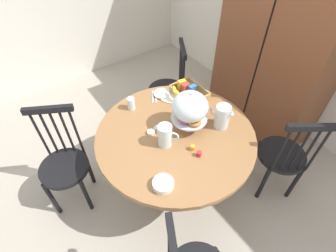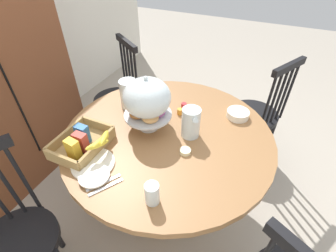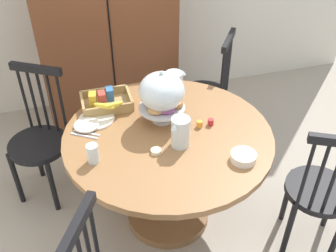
% 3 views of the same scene
% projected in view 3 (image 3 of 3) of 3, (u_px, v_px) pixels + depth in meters
% --- Properties ---
extents(ground_plane, '(10.00, 10.00, 0.00)m').
position_uv_depth(ground_plane, '(187.00, 230.00, 2.63)').
color(ground_plane, '#A89E8E').
extents(wooden_armoire, '(1.18, 0.60, 1.96)m').
position_uv_depth(wooden_armoire, '(104.00, 13.00, 3.13)').
color(wooden_armoire, brown).
rests_on(wooden_armoire, ground_plane).
extents(dining_table, '(1.23, 1.23, 0.74)m').
position_uv_depth(dining_table, '(168.00, 159.00, 2.40)').
color(dining_table, olive).
rests_on(dining_table, ground_plane).
extents(windsor_chair_near_window, '(0.45, 0.45, 0.97)m').
position_uv_depth(windsor_chair_near_window, '(319.00, 193.00, 2.28)').
color(windsor_chair_near_window, black).
rests_on(windsor_chair_near_window, ground_plane).
extents(windsor_chair_by_cabinet, '(0.46, 0.46, 0.97)m').
position_uv_depth(windsor_chair_by_cabinet, '(206.00, 95.00, 3.14)').
color(windsor_chair_by_cabinet, black).
rests_on(windsor_chair_by_cabinet, ground_plane).
extents(windsor_chair_facing_door, '(0.46, 0.46, 0.97)m').
position_uv_depth(windsor_chair_facing_door, '(40.00, 142.00, 2.66)').
color(windsor_chair_facing_door, black).
rests_on(windsor_chair_facing_door, ground_plane).
extents(pastry_stand_with_dome, '(0.28, 0.28, 0.34)m').
position_uv_depth(pastry_stand_with_dome, '(162.00, 93.00, 2.26)').
color(pastry_stand_with_dome, silver).
rests_on(pastry_stand_with_dome, dining_table).
extents(orange_juice_pitcher, '(0.20, 0.12, 0.20)m').
position_uv_depth(orange_juice_pitcher, '(174.00, 87.00, 2.52)').
color(orange_juice_pitcher, silver).
rests_on(orange_juice_pitcher, dining_table).
extents(milk_pitcher, '(0.16, 0.14, 0.18)m').
position_uv_depth(milk_pitcher, '(181.00, 133.00, 2.14)').
color(milk_pitcher, silver).
rests_on(milk_pitcher, dining_table).
extents(cereal_basket, '(0.32, 0.30, 0.12)m').
position_uv_depth(cereal_basket, '(105.00, 102.00, 2.46)').
color(cereal_basket, tan).
rests_on(cereal_basket, dining_table).
extents(china_plate_large, '(0.22, 0.22, 0.01)m').
position_uv_depth(china_plate_large, '(97.00, 119.00, 2.38)').
color(china_plate_large, white).
rests_on(china_plate_large, dining_table).
extents(china_plate_small, '(0.15, 0.15, 0.01)m').
position_uv_depth(china_plate_small, '(87.00, 125.00, 2.31)').
color(china_plate_small, white).
rests_on(china_plate_small, china_plate_large).
extents(cereal_bowl, '(0.14, 0.14, 0.04)m').
position_uv_depth(cereal_bowl, '(243.00, 157.00, 2.07)').
color(cereal_bowl, white).
rests_on(cereal_bowl, dining_table).
extents(drinking_glass, '(0.06, 0.06, 0.11)m').
position_uv_depth(drinking_glass, '(93.00, 153.00, 2.05)').
color(drinking_glass, silver).
rests_on(drinking_glass, dining_table).
extents(butter_dish, '(0.06, 0.06, 0.02)m').
position_uv_depth(butter_dish, '(156.00, 151.00, 2.13)').
color(butter_dish, beige).
rests_on(butter_dish, dining_table).
extents(jam_jar_strawberry, '(0.04, 0.04, 0.04)m').
position_uv_depth(jam_jar_strawberry, '(211.00, 122.00, 2.33)').
color(jam_jar_strawberry, '#B7282D').
rests_on(jam_jar_strawberry, dining_table).
extents(jam_jar_apricot, '(0.04, 0.04, 0.04)m').
position_uv_depth(jam_jar_apricot, '(200.00, 124.00, 2.31)').
color(jam_jar_apricot, orange).
rests_on(jam_jar_apricot, dining_table).
extents(table_knife, '(0.15, 0.10, 0.01)m').
position_uv_depth(table_knife, '(87.00, 133.00, 2.27)').
color(table_knife, silver).
rests_on(table_knife, dining_table).
extents(dinner_fork, '(0.15, 0.10, 0.01)m').
position_uv_depth(dinner_fork, '(84.00, 136.00, 2.25)').
color(dinner_fork, silver).
rests_on(dinner_fork, dining_table).
extents(soup_spoon, '(0.15, 0.10, 0.01)m').
position_uv_depth(soup_spoon, '(106.00, 107.00, 2.49)').
color(soup_spoon, silver).
rests_on(soup_spoon, dining_table).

